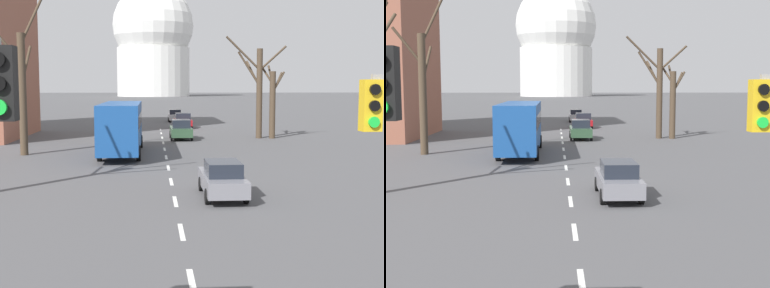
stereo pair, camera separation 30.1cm
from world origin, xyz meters
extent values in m
cube|color=silver|center=(0.00, 8.91, 0.00)|extent=(0.16, 2.00, 0.01)
cube|color=silver|center=(0.00, 13.41, 0.00)|extent=(0.16, 2.00, 0.01)
cube|color=silver|center=(0.00, 17.91, 0.00)|extent=(0.16, 2.00, 0.01)
cube|color=silver|center=(0.00, 22.41, 0.00)|extent=(0.16, 2.00, 0.01)
cube|color=silver|center=(0.00, 26.91, 0.00)|extent=(0.16, 2.00, 0.01)
cube|color=silver|center=(0.00, 31.41, 0.00)|extent=(0.16, 2.00, 0.01)
cube|color=silver|center=(0.00, 35.91, 0.00)|extent=(0.16, 2.00, 0.01)
cube|color=silver|center=(0.00, 40.41, 0.00)|extent=(0.16, 2.00, 0.01)
cube|color=silver|center=(0.00, 44.91, 0.00)|extent=(0.16, 2.00, 0.01)
cube|color=silver|center=(0.00, 49.41, 0.00)|extent=(0.16, 2.00, 0.01)
cube|color=silver|center=(0.00, 53.91, 0.00)|extent=(0.16, 2.00, 0.01)
cube|color=black|center=(-2.82, 3.95, 4.62)|extent=(0.36, 0.28, 0.96)
cube|color=gold|center=(3.15, 6.56, 4.23)|extent=(0.36, 0.28, 0.96)
cylinder|color=black|center=(3.15, 6.39, 4.53)|extent=(0.20, 0.06, 0.20)
cylinder|color=black|center=(3.15, 6.39, 4.23)|extent=(0.20, 0.06, 0.20)
cylinder|color=green|center=(3.15, 6.39, 3.94)|extent=(0.20, 0.06, 0.20)
cube|color=#2D4C33|center=(1.60, 43.22, 0.69)|extent=(1.81, 4.40, 0.73)
cube|color=#1E232D|center=(1.60, 43.00, 1.40)|extent=(1.54, 2.11, 0.68)
cylinder|color=black|center=(0.75, 44.59, 0.33)|extent=(0.18, 0.65, 0.65)
cylinder|color=black|center=(2.46, 44.59, 0.33)|extent=(0.18, 0.65, 0.65)
cylinder|color=black|center=(0.75, 41.86, 0.33)|extent=(0.18, 0.65, 0.65)
cylinder|color=black|center=(2.46, 41.86, 0.33)|extent=(0.18, 0.65, 0.65)
cube|color=maroon|center=(2.51, 56.05, 0.64)|extent=(1.90, 3.90, 0.63)
cube|color=#1E232D|center=(2.51, 55.85, 1.32)|extent=(1.61, 1.87, 0.72)
cylinder|color=black|center=(1.61, 57.25, 0.33)|extent=(0.18, 0.66, 0.66)
cylinder|color=black|center=(3.41, 57.25, 0.33)|extent=(0.18, 0.66, 0.66)
cylinder|color=black|center=(1.61, 54.84, 0.33)|extent=(0.18, 0.66, 0.66)
cylinder|color=black|center=(3.41, 54.84, 0.33)|extent=(0.18, 0.66, 0.66)
cube|color=slate|center=(1.99, 18.68, 0.63)|extent=(1.62, 4.40, 0.65)
cube|color=#1E232D|center=(1.99, 18.46, 1.24)|extent=(1.38, 2.11, 0.57)
cylinder|color=black|center=(1.23, 20.05, 0.31)|extent=(0.18, 0.62, 0.62)
cylinder|color=black|center=(2.76, 20.05, 0.31)|extent=(0.18, 0.62, 0.62)
cylinder|color=black|center=(1.23, 17.32, 0.31)|extent=(0.18, 0.62, 0.62)
cylinder|color=black|center=(2.76, 17.32, 0.31)|extent=(0.18, 0.62, 0.62)
cube|color=#B7B7BC|center=(2.09, 66.51, 0.67)|extent=(1.68, 4.24, 0.70)
cube|color=#1E232D|center=(2.09, 66.30, 1.32)|extent=(1.43, 2.03, 0.60)
cylinder|color=black|center=(1.30, 67.83, 0.32)|extent=(0.18, 0.64, 0.64)
cylinder|color=black|center=(2.88, 67.83, 0.32)|extent=(0.18, 0.64, 0.64)
cylinder|color=black|center=(1.30, 65.20, 0.32)|extent=(0.18, 0.64, 0.64)
cylinder|color=black|center=(2.88, 65.20, 0.32)|extent=(0.18, 0.64, 0.64)
cube|color=#19478C|center=(-2.95, 33.08, 1.98)|extent=(2.50, 10.80, 3.00)
cube|color=black|center=(-2.95, 33.08, 2.35)|extent=(2.52, 10.26, 0.90)
cylinder|color=black|center=(-4.15, 36.86, 0.48)|extent=(0.26, 0.96, 0.96)
cylinder|color=black|center=(-1.75, 36.86, 0.48)|extent=(0.26, 0.96, 0.96)
cylinder|color=black|center=(-4.15, 29.84, 0.48)|extent=(0.26, 0.96, 0.96)
cylinder|color=black|center=(-1.75, 29.84, 0.48)|extent=(0.26, 0.96, 0.96)
cylinder|color=#473828|center=(-9.48, 33.28, 4.05)|extent=(0.52, 0.52, 8.10)
cylinder|color=#473828|center=(-8.80, 33.81, 9.08)|extent=(1.51, 1.26, 3.45)
cylinder|color=#473828|center=(-9.33, 34.01, 6.12)|extent=(0.46, 1.62, 2.52)
cylinder|color=#473828|center=(-10.36, 33.11, 7.27)|extent=(1.92, 0.55, 2.49)
cylinder|color=#473828|center=(8.60, 43.78, 3.95)|extent=(0.53, 0.53, 7.90)
cylinder|color=#473828|center=(7.10, 43.68, 7.48)|extent=(3.13, 0.41, 2.99)
cylinder|color=#473828|center=(8.16, 44.72, 5.78)|extent=(0.95, 2.06, 2.35)
cylinder|color=#473828|center=(7.67, 43.89, 6.15)|extent=(2.03, 0.41, 3.07)
cylinder|color=#473828|center=(9.70, 43.51, 7.05)|extent=(2.33, 0.78, 2.23)
cylinder|color=#473828|center=(9.73, 43.53, 2.96)|extent=(0.53, 0.53, 5.92)
cylinder|color=#473828|center=(10.26, 43.65, 4.98)|extent=(1.23, 0.43, 1.90)
cylinder|color=#473828|center=(9.62, 43.95, 5.58)|extent=(0.40, 1.02, 1.80)
cylinder|color=#473828|center=(9.26, 44.05, 5.71)|extent=(1.07, 1.24, 1.84)
cylinder|color=#473828|center=(10.16, 43.63, 4.89)|extent=(1.02, 0.39, 1.95)
cylinder|color=silver|center=(0.00, 252.22, 11.38)|extent=(34.13, 34.13, 22.75)
sphere|color=silver|center=(0.00, 252.22, 33.18)|extent=(37.92, 37.92, 37.92)
camera|label=1|loc=(-0.91, -3.10, 4.58)|focal=50.00mm
camera|label=2|loc=(-0.61, -3.11, 4.58)|focal=50.00mm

